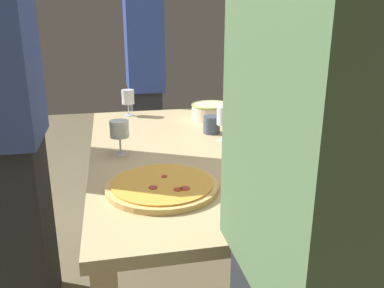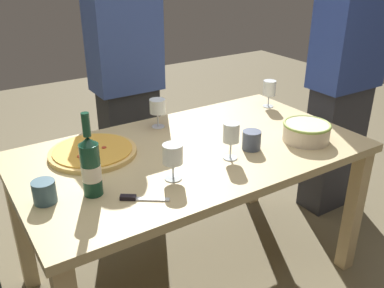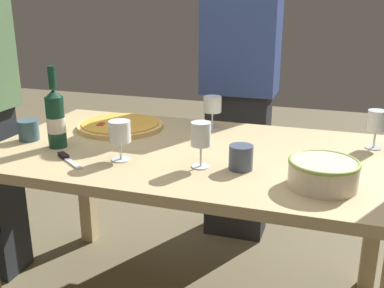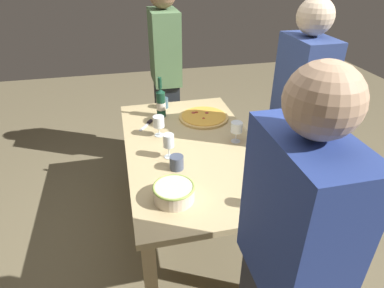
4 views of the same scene
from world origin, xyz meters
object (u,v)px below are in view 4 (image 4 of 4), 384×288
Objects in this scene: pizza at (204,117)px; cup_amber at (177,163)px; dining_table at (192,158)px; person_guest_left at (286,274)px; pizza_knife at (148,124)px; wine_glass_far_right at (269,192)px; person_guest_right at (166,78)px; wine_bottle at (161,102)px; wine_glass_far_left at (169,142)px; person_host at (296,123)px; serving_bowl at (174,192)px; cup_ceramic at (163,103)px; wine_glass_by_bottle at (237,128)px; wine_glass_near_pizza at (159,123)px.

pizza is 0.73m from cup_amber.
dining_table is 0.95× the size of person_guest_left.
pizza_knife is at bearing -89.56° from pizza.
cup_amber is (0.23, -0.15, 0.14)m from dining_table.
wine_glass_far_right is 1.79m from person_guest_right.
wine_bottle reaches higher than wine_glass_far_left.
person_host is (0.43, 0.56, 0.10)m from pizza.
cup_amber reaches higher than pizza_knife.
wine_glass_far_right is at bearing 7.74° from person_guest_right.
person_guest_left is (0.65, 0.32, 0.06)m from serving_bowl.
serving_bowl is 2.67× the size of cup_ceramic.
wine_glass_by_bottle is 0.90× the size of wine_glass_far_left.
wine_glass_far_right is at bearing -6.02° from wine_glass_by_bottle.
person_host is (0.55, 0.89, -0.01)m from wine_bottle.
person_guest_right is at bearing 166.98° from wine_bottle.
wine_glass_far_left is at bearing 9.89° from pizza_knife.
dining_table is at bearing 117.19° from wine_glass_far_left.
wine_glass_by_bottle reaches higher than pizza_knife.
dining_table is 0.38m from wine_glass_by_bottle.
person_guest_left is (0.48, -0.14, -0.00)m from wine_glass_far_right.
person_guest_right is (-1.31, 0.14, 0.08)m from cup_amber.
person_host reaches higher than pizza.
person_guest_right is at bearing -2.22° from person_guest_left.
serving_bowl is 0.69× the size of wine_bottle.
wine_glass_far_right is (0.69, 0.24, 0.20)m from dining_table.
wine_glass_by_bottle is at bearing 91.03° from dining_table.
cup_ceramic is (-0.70, -0.09, 0.14)m from dining_table.
serving_bowl is 0.13× the size of person_host.
wine_glass_by_bottle is (-0.52, 0.54, 0.06)m from serving_bowl.
wine_bottle is at bearing -13.34° from person_guest_right.
wine_glass_far_left is (0.50, -0.36, 0.10)m from pizza.
person_guest_left is at bearing 7.88° from wine_bottle.
wine_glass_near_pizza is at bearing 7.16° from person_guest_left.
wine_glass_far_right is 1.43m from cup_ceramic.
pizza_knife is at bearing -177.38° from serving_bowl.
cup_ceramic is (-0.17, 0.04, -0.08)m from wine_bottle.
dining_table is at bearing 14.16° from wine_bottle.
cup_ceramic is 0.34m from pizza_knife.
person_guest_right reaches higher than pizza_knife.
wine_glass_near_pizza is 0.31m from wine_glass_far_left.
wine_glass_near_pizza is 0.91× the size of wine_glass_far_left.
person_guest_left reaches higher than wine_glass_far_right.
wine_bottle is 2.18× the size of wine_glass_by_bottle.
person_guest_left is (1.17, -0.22, -0.00)m from wine_glass_by_bottle.
cup_amber is (-0.46, -0.39, -0.06)m from wine_glass_far_right.
cup_amber is at bearing -33.02° from dining_table.
dining_table is 0.31m from cup_amber.
pizza is 2.51× the size of wine_glass_far_right.
serving_bowl is 2.59× the size of cup_amber.
person_guest_left is at bearing 14.36° from wine_glass_far_left.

